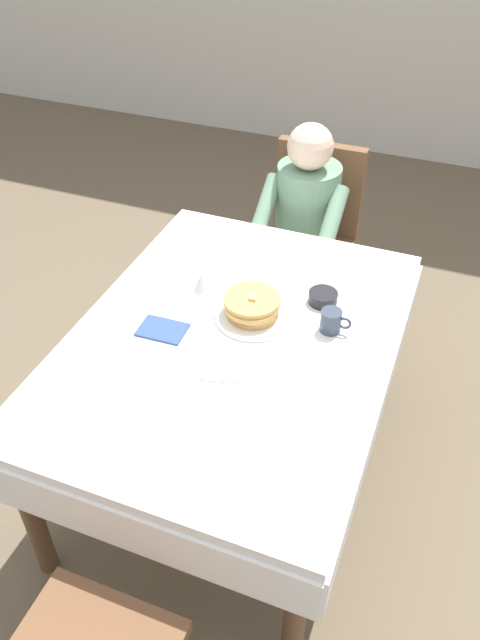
# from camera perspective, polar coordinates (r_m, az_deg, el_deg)

# --- Properties ---
(ground_plane) EXTENTS (14.00, 14.00, 0.00)m
(ground_plane) POSITION_cam_1_polar(r_m,az_deg,el_deg) (2.79, -0.62, -13.01)
(ground_plane) COLOR brown
(dining_table_main) EXTENTS (1.12, 1.52, 0.74)m
(dining_table_main) POSITION_cam_1_polar(r_m,az_deg,el_deg) (2.31, -0.73, -3.12)
(dining_table_main) COLOR white
(dining_table_main) RESTS_ON ground
(chair_diner) EXTENTS (0.44, 0.45, 0.93)m
(chair_diner) POSITION_cam_1_polar(r_m,az_deg,el_deg) (3.28, 6.45, 8.44)
(chair_diner) COLOR brown
(chair_diner) RESTS_ON ground
(diner_person) EXTENTS (0.40, 0.43, 1.12)m
(diner_person) POSITION_cam_1_polar(r_m,az_deg,el_deg) (3.08, 5.81, 9.26)
(diner_person) COLOR gray
(diner_person) RESTS_ON ground
(plate_breakfast) EXTENTS (0.28, 0.28, 0.02)m
(plate_breakfast) POSITION_cam_1_polar(r_m,az_deg,el_deg) (2.32, 1.17, 0.36)
(plate_breakfast) COLOR white
(plate_breakfast) RESTS_ON dining_table_main
(breakfast_stack) EXTENTS (0.21, 0.21, 0.08)m
(breakfast_stack) POSITION_cam_1_polar(r_m,az_deg,el_deg) (2.29, 1.12, 1.24)
(breakfast_stack) COLOR tan
(breakfast_stack) RESTS_ON plate_breakfast
(cup_coffee) EXTENTS (0.11, 0.08, 0.08)m
(cup_coffee) POSITION_cam_1_polar(r_m,az_deg,el_deg) (2.27, 8.23, -0.09)
(cup_coffee) COLOR #333D4C
(cup_coffee) RESTS_ON dining_table_main
(bowl_butter) EXTENTS (0.11, 0.11, 0.04)m
(bowl_butter) POSITION_cam_1_polar(r_m,az_deg,el_deg) (2.40, 7.48, 2.03)
(bowl_butter) COLOR black
(bowl_butter) RESTS_ON dining_table_main
(syrup_pitcher) EXTENTS (0.08, 0.08, 0.07)m
(syrup_pitcher) POSITION_cam_1_polar(r_m,az_deg,el_deg) (2.44, -3.47, 3.42)
(syrup_pitcher) COLOR silver
(syrup_pitcher) RESTS_ON dining_table_main
(fork_left_of_plate) EXTENTS (0.03, 0.18, 0.00)m
(fork_left_of_plate) POSITION_cam_1_polar(r_m,az_deg,el_deg) (2.37, -3.32, 1.03)
(fork_left_of_plate) COLOR silver
(fork_left_of_plate) RESTS_ON dining_table_main
(knife_right_of_plate) EXTENTS (0.02, 0.20, 0.00)m
(knife_right_of_plate) POSITION_cam_1_polar(r_m,az_deg,el_deg) (2.27, 5.50, -1.15)
(knife_right_of_plate) COLOR silver
(knife_right_of_plate) RESTS_ON dining_table_main
(spoon_near_edge) EXTENTS (0.15, 0.05, 0.00)m
(spoon_near_edge) POSITION_cam_1_polar(r_m,az_deg,el_deg) (2.08, -1.86, -5.46)
(spoon_near_edge) COLOR silver
(spoon_near_edge) RESTS_ON dining_table_main
(napkin_folded) EXTENTS (0.17, 0.13, 0.01)m
(napkin_folded) POSITION_cam_1_polar(r_m,az_deg,el_deg) (2.28, -6.99, -0.87)
(napkin_folded) COLOR #334C7F
(napkin_folded) RESTS_ON dining_table_main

